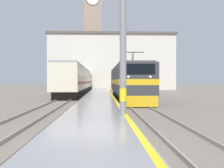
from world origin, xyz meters
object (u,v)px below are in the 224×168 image
object	(u,v)px
clock_tower	(93,28)
catenary_mast	(124,33)
passenger_train	(79,80)
locomotive_train	(128,82)

from	to	relation	value
clock_tower	catenary_mast	bearing A→B (deg)	-86.74
passenger_train	locomotive_train	bearing A→B (deg)	-69.28
catenary_mast	clock_tower	size ratio (longest dim) A/B	0.24
passenger_train	clock_tower	world-z (taller)	clock_tower
locomotive_train	catenary_mast	xyz separation A→B (m)	(-1.70, -15.13, 2.34)
catenary_mast	clock_tower	bearing A→B (deg)	93.26
locomotive_train	clock_tower	distance (m)	47.74
locomotive_train	passenger_train	size ratio (longest dim) A/B	0.44
locomotive_train	clock_tower	size ratio (longest dim) A/B	0.53
catenary_mast	clock_tower	world-z (taller)	clock_tower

